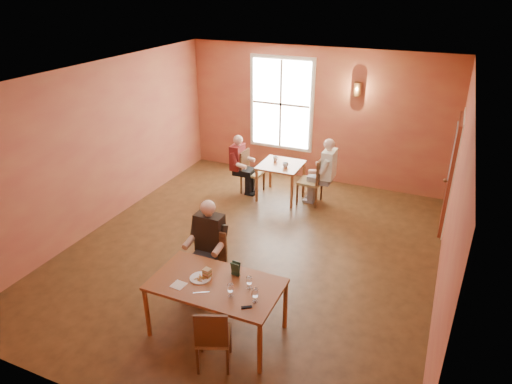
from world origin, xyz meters
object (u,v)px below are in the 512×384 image
at_px(chair_empty, 214,335).
at_px(chair_diner_maroon, 253,172).
at_px(diner_main, 206,256).
at_px(chair_diner_main, 207,266).
at_px(diner_white, 312,173).
at_px(main_table, 217,308).
at_px(chair_diner_white, 310,180).
at_px(second_table, 281,181).
at_px(diner_maroon, 251,165).

relative_size(chair_empty, chair_diner_maroon, 0.95).
height_order(diner_main, chair_empty, diner_main).
xyz_separation_m(chair_diner_main, diner_white, (0.48, 3.55, 0.19)).
bearing_deg(main_table, chair_diner_maroon, 107.87).
distance_m(chair_diner_main, diner_main, 0.19).
bearing_deg(chair_diner_main, chair_diner_white, -97.17).
distance_m(chair_diner_main, diner_white, 3.58).
bearing_deg(chair_empty, second_table, 79.01).
distance_m(chair_empty, diner_maroon, 4.98).
height_order(main_table, chair_diner_white, chair_diner_white).
bearing_deg(diner_main, chair_empty, 122.84).
bearing_deg(chair_empty, chair_diner_white, 71.23).
height_order(main_table, diner_maroon, diner_maroon).
xyz_separation_m(diner_main, diner_maroon, (-0.88, 3.58, -0.06)).
distance_m(diner_main, second_table, 3.60).
xyz_separation_m(second_table, chair_diner_maroon, (-0.65, 0.00, 0.09)).
relative_size(diner_main, chair_empty, 1.54).
distance_m(second_table, diner_maroon, 0.72).
relative_size(chair_empty, chair_diner_white, 0.88).
relative_size(chair_diner_main, chair_diner_maroon, 1.05).
height_order(chair_diner_white, diner_white, diner_white).
height_order(chair_diner_main, second_table, chair_diner_main).
height_order(main_table, second_table, main_table).
xyz_separation_m(main_table, chair_diner_white, (-0.05, 4.20, 0.11)).
bearing_deg(second_table, diner_main, -86.74).
bearing_deg(diner_white, diner_main, 172.41).
distance_m(diner_main, chair_diner_maroon, 3.68).
bearing_deg(main_table, diner_maroon, 108.24).
bearing_deg(diner_maroon, diner_white, 90.00).
bearing_deg(diner_maroon, chair_diner_maroon, 90.00).
relative_size(second_table, diner_white, 0.63).
relative_size(chair_empty, diner_maroon, 0.71).
height_order(chair_empty, diner_white, diner_white).
bearing_deg(diner_white, chair_diner_main, 172.35).
relative_size(main_table, chair_diner_white, 1.66).
distance_m(diner_white, diner_maroon, 1.36).
distance_m(diner_main, diner_maroon, 3.69).
relative_size(diner_main, diner_maroon, 1.10).
height_order(main_table, diner_white, diner_white).
distance_m(main_table, chair_diner_white, 4.20).
distance_m(chair_diner_main, second_table, 3.55).
height_order(chair_empty, chair_diner_maroon, chair_diner_maroon).
height_order(chair_empty, second_table, chair_empty).
distance_m(chair_diner_maroon, diner_maroon, 0.16).
relative_size(chair_diner_main, diner_main, 0.72).
bearing_deg(chair_diner_maroon, second_table, 90.00).
bearing_deg(diner_maroon, main_table, 18.24).
height_order(second_table, chair_diner_maroon, chair_diner_maroon).
bearing_deg(chair_empty, chair_diner_maroon, 86.39).
bearing_deg(chair_diner_main, diner_main, 90.00).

